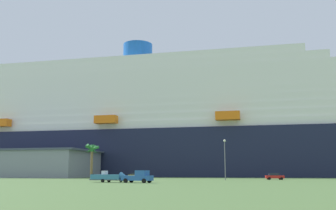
{
  "coord_description": "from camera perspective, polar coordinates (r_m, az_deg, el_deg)",
  "views": [
    {
      "loc": [
        26.63,
        -85.61,
        2.06
      ],
      "look_at": [
        -4.76,
        35.54,
        23.34
      ],
      "focal_mm": 41.67,
      "sensor_mm": 36.0,
      "label": 1
    }
  ],
  "objects": [
    {
      "name": "ground_plane",
      "position": [
        118.65,
        1.58,
        -10.64
      ],
      "size": [
        600.0,
        600.0,
        0.0
      ],
      "primitive_type": "plane",
      "color": "#4C6B38"
    },
    {
      "name": "cruise_ship",
      "position": [
        147.52,
        8.39,
        -3.38
      ],
      "size": [
        290.28,
        41.23,
        62.32
      ],
      "color": "#191E38",
      "rests_on": "ground_plane"
    },
    {
      "name": "terminal_building",
      "position": [
        142.28,
        -21.44,
        -8.01
      ],
      "size": [
        54.15,
        25.27,
        8.95
      ],
      "color": "gray",
      "rests_on": "ground_plane"
    },
    {
      "name": "pickup_truck",
      "position": [
        70.94,
        -4.35,
        -10.45
      ],
      "size": [
        5.88,
        3.13,
        2.2
      ],
      "color": "#2659A5",
      "rests_on": "ground_plane"
    },
    {
      "name": "small_boat_on_trailer",
      "position": [
        74.1,
        -8.39,
        -10.4
      ],
      "size": [
        8.87,
        3.34,
        2.15
      ],
      "color": "#595960",
      "rests_on": "ground_plane"
    },
    {
      "name": "palm_tree",
      "position": [
        100.65,
        -11.06,
        -6.83
      ],
      "size": [
        3.78,
        3.54,
        8.85
      ],
      "color": "brown",
      "rests_on": "ground_plane"
    },
    {
      "name": "street_lamp",
      "position": [
        92.04,
        8.31,
        -7.12
      ],
      "size": [
        0.56,
        0.56,
        9.36
      ],
      "color": "slate",
      "rests_on": "ground_plane"
    },
    {
      "name": "parked_car_red_hatchback",
      "position": [
        99.21,
        15.3,
        -10.03
      ],
      "size": [
        4.6,
        2.59,
        1.58
      ],
      "color": "red",
      "rests_on": "ground_plane"
    },
    {
      "name": "parked_car_yellow_taxi",
      "position": [
        111.56,
        -4.69,
        -10.25
      ],
      "size": [
        4.25,
        2.16,
        1.58
      ],
      "color": "yellow",
      "rests_on": "ground_plane"
    }
  ]
}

